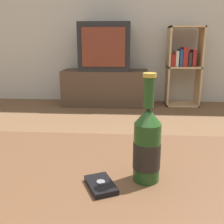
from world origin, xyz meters
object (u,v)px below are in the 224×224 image
beer_bottle (147,145)px  cell_phone (101,185)px  bookshelf (183,64)px  television (105,47)px  tv_stand (105,88)px

beer_bottle → cell_phone: bearing=-157.1°
bookshelf → beer_bottle: 2.86m
television → cell_phone: television is taller
beer_bottle → cell_phone: beer_bottle is taller
television → beer_bottle: size_ratio=2.24×
television → beer_bottle: (0.37, -2.72, -0.18)m
bookshelf → beer_bottle: bearing=-102.5°
tv_stand → beer_bottle: size_ratio=3.89×
bookshelf → beer_bottle: size_ratio=3.53×
tv_stand → beer_bottle: bearing=-82.3°
bookshelf → cell_phone: bookshelf is taller
tv_stand → television: television is taller
television → bookshelf: (0.99, 0.07, -0.21)m
bookshelf → television: bearing=-176.2°
television → bookshelf: bearing=3.8°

